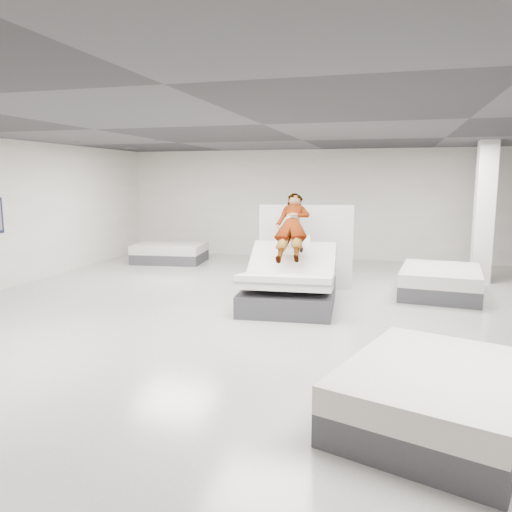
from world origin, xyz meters
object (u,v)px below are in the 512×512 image
at_px(person, 292,236).
at_px(flat_bed_left_far, 170,253).
at_px(hero_bed, 289,285).
at_px(flat_bed_right_near, 435,396).
at_px(column, 484,213).
at_px(remote, 302,250).
at_px(flat_bed_right_far, 440,282).
at_px(divider_panel, 306,247).

distance_m(person, flat_bed_left_far, 5.70).
height_order(hero_bed, flat_bed_right_near, hero_bed).
bearing_deg(flat_bed_right_near, column, 78.37).
relative_size(remote, flat_bed_right_near, 0.06).
xyz_separation_m(person, remote, (0.25, -0.33, -0.22)).
bearing_deg(column, flat_bed_right_far, -121.63).
bearing_deg(remote, flat_bed_right_far, 29.63).
bearing_deg(remote, hero_bed, 170.10).
bearing_deg(person, divider_panel, 83.22).
relative_size(person, divider_panel, 0.88).
bearing_deg(hero_bed, divider_panel, 88.87).
bearing_deg(person, remote, -57.85).
relative_size(hero_bed, flat_bed_right_far, 1.06).
distance_m(hero_bed, flat_bed_right_far, 3.28).
bearing_deg(person, hero_bed, -90.00).
relative_size(divider_panel, flat_bed_right_far, 0.92).
bearing_deg(divider_panel, flat_bed_right_near, -77.90).
bearing_deg(person, flat_bed_right_far, 22.09).
distance_m(divider_panel, flat_bed_right_near, 6.08).
bearing_deg(flat_bed_right_far, remote, -146.07).
distance_m(person, flat_bed_right_near, 5.04).
relative_size(flat_bed_left_far, column, 0.64).
bearing_deg(flat_bed_right_near, remote, 116.87).
bearing_deg(flat_bed_right_far, divider_panel, -176.82).
distance_m(hero_bed, flat_bed_left_far, 5.84).
xyz_separation_m(hero_bed, divider_panel, (0.03, 1.55, 0.51)).
bearing_deg(column, hero_bed, -138.74).
distance_m(divider_panel, column, 4.21).
bearing_deg(person, flat_bed_right_near, -66.63).
height_order(person, flat_bed_right_far, person).
bearing_deg(flat_bed_left_far, divider_panel, -29.27).
distance_m(person, flat_bed_right_far, 3.30).
bearing_deg(hero_bed, flat_bed_left_far, 137.14).
xyz_separation_m(flat_bed_right_near, flat_bed_left_far, (-6.55, 8.03, -0.03)).
height_order(flat_bed_right_far, column, column).
xyz_separation_m(remote, column, (3.57, 3.35, 0.53)).
distance_m(flat_bed_right_near, flat_bed_left_far, 10.36).
relative_size(person, flat_bed_left_far, 0.86).
distance_m(flat_bed_left_far, column, 8.20).
bearing_deg(remote, column, 38.88).
relative_size(hero_bed, remote, 16.36).
bearing_deg(hero_bed, column, 41.26).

